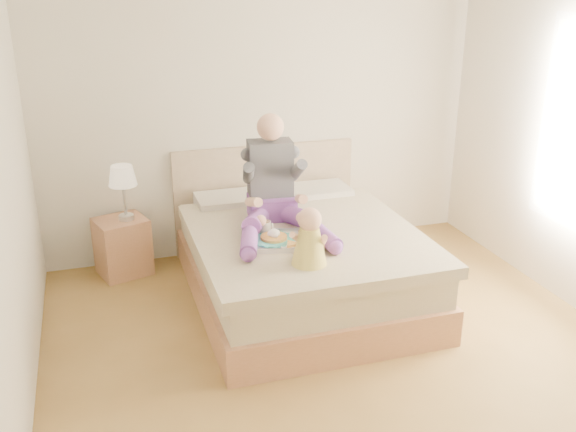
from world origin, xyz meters
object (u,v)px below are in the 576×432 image
object	(u,v)px
nightstand	(123,246)
adult	(274,192)
baby	(310,241)
tray	(288,238)
bed	(298,257)

from	to	relation	value
nightstand	adult	world-z (taller)	adult
adult	baby	distance (m)	0.80
tray	baby	world-z (taller)	baby
bed	baby	distance (m)	0.87
tray	adult	bearing A→B (deg)	101.92
adult	tray	size ratio (longest dim) A/B	1.85
nightstand	adult	bearing A→B (deg)	-49.07
bed	nightstand	bearing A→B (deg)	149.23
nightstand	adult	distance (m)	1.50
bed	adult	distance (m)	0.58
bed	baby	world-z (taller)	baby
adult	baby	world-z (taller)	adult
nightstand	adult	size ratio (longest dim) A/B	0.47
nightstand	bed	bearing A→B (deg)	-47.82
bed	nightstand	size ratio (longest dim) A/B	4.34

